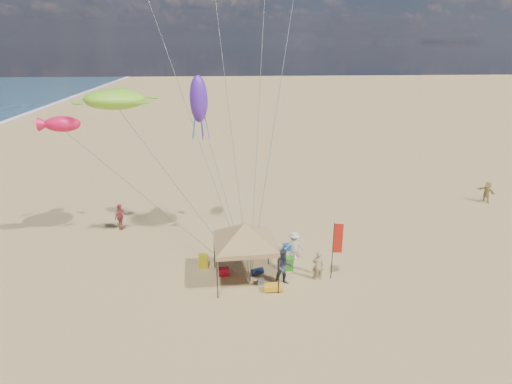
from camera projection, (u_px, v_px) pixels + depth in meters
ground at (260, 289)px, 21.13m from camera, size 280.00×280.00×0.00m
canopy_tent at (244, 225)px, 20.90m from camera, size 5.89×5.89×3.64m
feather_flag at (337, 242)px, 21.32m from camera, size 0.48×0.10×3.13m
cooler_red at (224, 272)px, 22.31m from camera, size 0.54×0.38×0.38m
cooler_blue at (288, 247)px, 24.97m from camera, size 0.54×0.38×0.38m
bag_navy at (258, 271)px, 22.35m from camera, size 0.69×0.54×0.36m
bag_orange at (222, 247)px, 24.99m from camera, size 0.54×0.69×0.36m
chair_green at (288, 263)px, 22.81m from camera, size 0.50×0.50×0.70m
chair_yellow at (203, 261)px, 23.05m from camera, size 0.50×0.50×0.70m
crate_grey at (261, 282)px, 21.45m from camera, size 0.34×0.30×0.28m
beach_cart at (273, 287)px, 20.87m from camera, size 0.90×0.50×0.24m
person_near_a at (318, 266)px, 21.70m from camera, size 0.60×0.42×1.57m
person_near_b at (284, 267)px, 21.21m from camera, size 1.03×0.86×1.90m
person_near_c at (294, 246)px, 23.71m from camera, size 1.11×0.70×1.64m
person_far_a at (120, 217)px, 27.57m from camera, size 0.77×1.10×1.74m
person_far_c at (487, 192)px, 32.32m from camera, size 0.99×1.60×1.65m
turtle_kite at (115, 99)px, 22.89m from camera, size 4.04×3.70×1.09m
fish_kite at (62, 124)px, 22.67m from camera, size 1.95×1.07×0.84m
squid_kite at (199, 99)px, 24.51m from camera, size 1.34×1.34×2.68m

